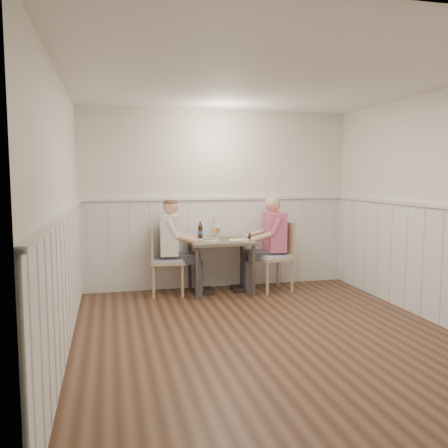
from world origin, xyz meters
name	(u,v)px	position (x,y,z in m)	size (l,w,h in m)	color
ground_plane	(266,334)	(0.00, 0.00, 0.00)	(4.50, 4.50, 0.00)	#412617
room_shell	(267,190)	(0.00, 0.00, 1.52)	(4.04, 4.54, 2.60)	silver
wainscot	(248,258)	(0.00, 0.69, 0.69)	(4.00, 4.49, 1.34)	silver
dining_table	(221,247)	(-0.06, 1.84, 0.65)	(0.89, 0.70, 0.75)	#544E42
chair_right	(277,253)	(0.76, 1.79, 0.54)	(0.54, 0.54, 0.99)	tan
chair_left	(163,257)	(-0.86, 1.92, 0.52)	(0.50, 0.50, 0.97)	tan
man_in_pink	(271,250)	(0.70, 1.85, 0.58)	(0.65, 0.45, 1.38)	#3F3F47
diner_cream	(172,254)	(-0.74, 1.90, 0.58)	(0.66, 0.46, 1.38)	#3F3F47
plate_man	(239,239)	(0.18, 1.74, 0.77)	(0.27, 0.27, 0.07)	white
plate_diner	(209,239)	(-0.23, 1.81, 0.77)	(0.26, 0.26, 0.06)	white
beer_glass_a	(218,229)	(-0.04, 2.10, 0.88)	(0.08, 0.08, 0.19)	silver
beer_glass_b	(218,230)	(-0.05, 2.06, 0.87)	(0.07, 0.07, 0.18)	silver
beer_bottle	(200,231)	(-0.31, 2.04, 0.86)	(0.07, 0.07, 0.25)	black
rolled_napkin	(236,241)	(0.10, 1.59, 0.77)	(0.21, 0.08, 0.04)	white
grass_vase	(213,227)	(-0.11, 2.14, 0.90)	(0.04, 0.04, 0.33)	silver
gingham_mat	(203,239)	(-0.28, 2.02, 0.75)	(0.40, 0.36, 0.01)	#5B79A8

